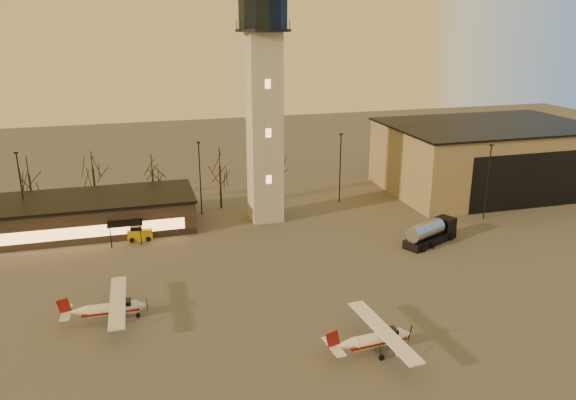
{
  "coord_description": "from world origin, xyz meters",
  "views": [
    {
      "loc": [
        -16.43,
        -38.72,
        25.56
      ],
      "look_at": [
        -1.73,
        13.0,
        8.09
      ],
      "focal_mm": 35.0,
      "sensor_mm": 36.0,
      "label": 1
    }
  ],
  "objects": [
    {
      "name": "ground",
      "position": [
        0.0,
        0.0,
        0.0
      ],
      "size": [
        220.0,
        220.0,
        0.0
      ],
      "primitive_type": "plane",
      "color": "#45413F",
      "rests_on": "ground"
    },
    {
      "name": "cessna_rear",
      "position": [
        -19.14,
        7.85,
        0.94
      ],
      "size": [
        7.84,
        9.92,
        2.74
      ],
      "rotation": [
        0.0,
        0.0,
        -0.02
      ],
      "color": "beige",
      "rests_on": "ground"
    },
    {
      "name": "fuel_truck",
      "position": [
        16.8,
        16.34,
        1.13
      ],
      "size": [
        7.9,
        5.2,
        2.85
      ],
      "rotation": [
        0.0,
        0.0,
        0.43
      ],
      "color": "black",
      "rests_on": "ground"
    },
    {
      "name": "cessna_front",
      "position": [
        1.3,
        -3.06,
        0.94
      ],
      "size": [
        7.94,
        10.03,
        2.76
      ],
      "rotation": [
        0.0,
        0.0,
        0.08
      ],
      "color": "white",
      "rests_on": "ground"
    },
    {
      "name": "light_poles",
      "position": [
        0.5,
        31.0,
        5.41
      ],
      "size": [
        58.5,
        12.25,
        10.14
      ],
      "color": "black",
      "rests_on": "ground"
    },
    {
      "name": "service_cart",
      "position": [
        -16.43,
        27.0,
        0.7
      ],
      "size": [
        3.0,
        2.03,
        1.83
      ],
      "rotation": [
        0.0,
        0.0,
        -0.07
      ],
      "color": "#BF9B0B",
      "rests_on": "ground"
    },
    {
      "name": "tree_row",
      "position": [
        -13.7,
        39.16,
        5.94
      ],
      "size": [
        37.2,
        9.2,
        8.8
      ],
      "color": "black",
      "rests_on": "ground"
    },
    {
      "name": "control_tower",
      "position": [
        0.0,
        30.0,
        16.33
      ],
      "size": [
        6.8,
        6.8,
        32.6
      ],
      "color": "#9C9A94",
      "rests_on": "ground"
    },
    {
      "name": "hangar",
      "position": [
        36.0,
        33.98,
        5.15
      ],
      "size": [
        30.6,
        20.6,
        10.3
      ],
      "color": "#827155",
      "rests_on": "ground"
    },
    {
      "name": "terminal",
      "position": [
        -21.99,
        31.98,
        2.16
      ],
      "size": [
        25.4,
        12.2,
        4.3
      ],
      "color": "black",
      "rests_on": "ground"
    }
  ]
}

